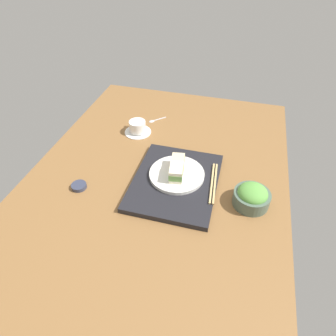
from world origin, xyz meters
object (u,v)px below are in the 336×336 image
at_px(sandwich_plate, 177,174).
at_px(sandwich_near, 176,172).
at_px(coffee_cup, 137,128).
at_px(salad_bowl, 252,196).
at_px(chopsticks_pair, 213,183).
at_px(sandwich_far, 178,164).
at_px(teaspoon, 154,120).
at_px(small_sauce_dish, 79,186).

xyz_separation_m(sandwich_plate, sandwich_near, (-0.03, -0.00, 0.03)).
height_order(sandwich_plate, coffee_cup, coffee_cup).
bearing_deg(salad_bowl, coffee_cup, 59.26).
distance_m(salad_bowl, chopsticks_pair, 0.15).
xyz_separation_m(sandwich_far, teaspoon, (0.35, 0.21, -0.06)).
distance_m(sandwich_plate, teaspoon, 0.44).
xyz_separation_m(sandwich_near, chopsticks_pair, (0.02, -0.14, -0.04)).
bearing_deg(sandwich_far, coffee_cup, 46.26).
xyz_separation_m(salad_bowl, chopsticks_pair, (0.05, 0.14, -0.01)).
bearing_deg(chopsticks_pair, teaspoon, 42.25).
distance_m(sandwich_near, sandwich_far, 0.05).
height_order(salad_bowl, coffee_cup, salad_bowl).
bearing_deg(coffee_cup, sandwich_plate, -136.33).
distance_m(salad_bowl, teaspoon, 0.66).
height_order(coffee_cup, teaspoon, coffee_cup).
relative_size(small_sauce_dish, teaspoon, 0.74).
bearing_deg(sandwich_far, teaspoon, 30.26).
bearing_deg(sandwich_plate, sandwich_near, -173.02).
xyz_separation_m(sandwich_far, chopsticks_pair, (-0.03, -0.15, -0.03)).
xyz_separation_m(chopsticks_pair, coffee_cup, (0.27, 0.40, 0.00)).
distance_m(sandwich_far, salad_bowl, 0.30).
bearing_deg(teaspoon, sandwich_far, -149.74).
xyz_separation_m(sandwich_far, small_sauce_dish, (-0.16, 0.34, -0.05)).
bearing_deg(sandwich_near, sandwich_far, 6.98).
relative_size(sandwich_plate, sandwich_far, 2.58).
bearing_deg(teaspoon, coffee_cup, 159.41).
bearing_deg(sandwich_near, sandwich_plate, 6.98).
distance_m(sandwich_near, coffee_cup, 0.39).
xyz_separation_m(sandwich_plate, teaspoon, (0.38, 0.21, -0.02)).
relative_size(salad_bowl, teaspoon, 1.68).
distance_m(sandwich_plate, small_sauce_dish, 0.37).
xyz_separation_m(chopsticks_pair, teaspoon, (0.39, 0.35, -0.02)).
relative_size(sandwich_near, chopsticks_pair, 0.38).
bearing_deg(chopsticks_pair, coffee_cup, 55.43).
bearing_deg(coffee_cup, small_sauce_dish, 167.47).
xyz_separation_m(coffee_cup, small_sauce_dish, (-0.40, 0.09, -0.02)).
bearing_deg(sandwich_near, salad_bowl, -95.47).
xyz_separation_m(sandwich_far, salad_bowl, (-0.08, -0.29, -0.02)).
distance_m(sandwich_near, small_sauce_dish, 0.37).
height_order(salad_bowl, chopsticks_pair, salad_bowl).
distance_m(sandwich_plate, chopsticks_pair, 0.14).
height_order(sandwich_near, teaspoon, sandwich_near).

